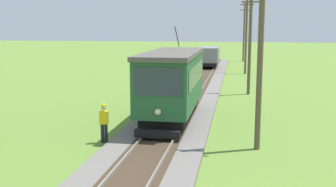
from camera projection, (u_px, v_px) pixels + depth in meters
name	position (u px, v px, depth m)	size (l,w,h in m)	color
red_tram	(173.00, 82.00, 21.25)	(2.60, 8.54, 4.79)	#235633
freight_car	(209.00, 56.00, 48.09)	(2.40, 5.20, 2.31)	slate
utility_pole_near_tram	(260.00, 52.00, 16.37)	(1.40, 0.42, 8.01)	brown
utility_pole_mid	(250.00, 41.00, 29.98)	(1.40, 0.43, 7.83)	brown
utility_pole_far	(246.00, 34.00, 42.95)	(1.40, 0.64, 8.37)	brown
utility_pole_distant	(244.00, 32.00, 57.57)	(1.40, 0.48, 8.36)	brown
gravel_pile	(171.00, 61.00, 53.31)	(2.21, 2.21, 1.11)	gray
track_worker	(104.00, 121.00, 17.74)	(0.42, 0.32, 1.78)	black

